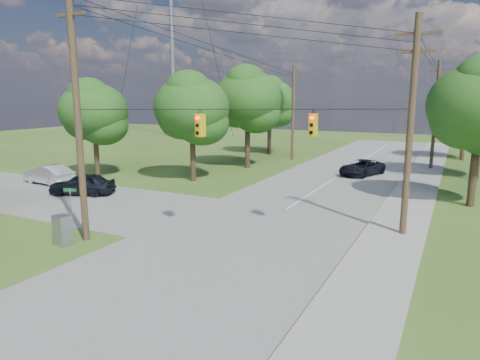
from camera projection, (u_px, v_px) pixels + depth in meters
The scene contains 19 objects.
ground at pixel (158, 258), 18.21m from camera, with size 140.00×140.00×0.00m, color #39561C.
main_road at pixel (251, 232), 21.68m from camera, with size 10.00×100.00×0.03m, color gray.
sidewalk_east at pixel (389, 253), 18.69m from camera, with size 2.60×100.00×0.12m, color #9F9B95.
pole_sw at pixel (77, 109), 19.41m from camera, with size 2.00×0.32×12.00m.
pole_ne at pixel (411, 125), 20.18m from camera, with size 2.00×0.32×10.50m.
pole_north_e at pixel (435, 115), 39.47m from camera, with size 2.00×0.32×10.00m.
pole_north_w at pixel (293, 112), 45.67m from camera, with size 2.00×0.32×10.00m.
power_lines at pixel (291, 57), 25.86m from camera, with size 13.93×29.62×4.93m.
traffic_signals at pixel (257, 125), 19.88m from camera, with size 4.91×3.27×1.05m.
tree_w_near at pixel (192, 107), 33.74m from camera, with size 6.00×6.00×8.40m.
tree_w_mid at pixel (248, 99), 40.17m from camera, with size 6.40×6.40×9.22m.
tree_w_far at pixel (270, 101), 49.86m from camera, with size 6.00×6.00×8.73m.
tree_e_far at pixel (467, 105), 45.16m from camera, with size 5.80×5.80×8.32m.
tree_cross_n at pixel (94, 111), 35.19m from camera, with size 5.60×5.60×7.91m.
car_cross_dark at pixel (82, 184), 29.78m from camera, with size 1.78×4.43×1.51m, color black.
car_cross_silver at pixel (49, 174), 33.37m from camera, with size 1.61×4.61×1.52m, color silver.
car_main_north at pixel (362, 168), 37.16m from camera, with size 2.22×4.81×1.34m, color black.
control_cabinet at pixel (63, 230), 19.68m from camera, with size 0.79×0.57×1.43m, color gray.
street_name_sign at pixel (71, 204), 21.55m from camera, with size 0.65×0.26×2.26m.
Camera 1 is at (10.94, -13.75, 6.79)m, focal length 32.00 mm.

